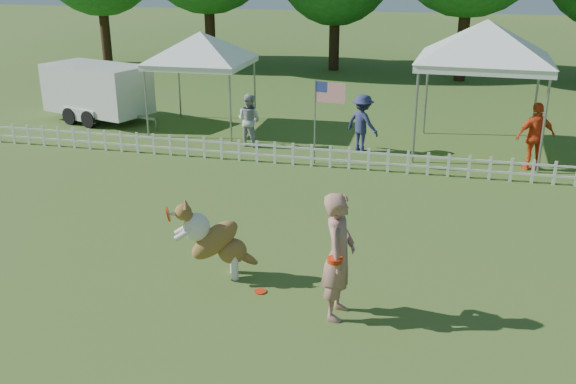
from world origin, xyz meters
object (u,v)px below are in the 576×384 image
(frisbee_on_turf, at_px, (260,291))
(cargo_trailer, at_px, (98,92))
(flag_pole, at_px, (315,122))
(spectator_a, at_px, (249,120))
(handler, at_px, (339,256))
(dog, at_px, (216,240))
(canopy_tent_left, at_px, (202,82))
(spectator_c, at_px, (536,136))
(canopy_tent_right, at_px, (481,89))
(spectator_b, at_px, (362,123))

(frisbee_on_turf, relative_size, cargo_trailer, 0.05)
(flag_pole, distance_m, spectator_a, 2.58)
(handler, height_order, dog, handler)
(canopy_tent_left, bearing_deg, spectator_a, -39.01)
(flag_pole, distance_m, spectator_c, 5.66)
(flag_pole, xyz_separation_m, spectator_c, (5.58, 0.92, -0.25))
(canopy_tent_right, height_order, cargo_trailer, canopy_tent_right)
(canopy_tent_right, bearing_deg, spectator_a, -168.56)
(frisbee_on_turf, relative_size, canopy_tent_right, 0.06)
(handler, distance_m, dog, 2.35)
(canopy_tent_left, distance_m, spectator_a, 2.64)
(spectator_a, height_order, spectator_c, spectator_c)
(handler, relative_size, spectator_b, 1.22)
(cargo_trailer, bearing_deg, frisbee_on_turf, -32.74)
(cargo_trailer, height_order, spectator_c, cargo_trailer)
(handler, relative_size, flag_pole, 0.88)
(flag_pole, bearing_deg, canopy_tent_right, 37.68)
(handler, distance_m, canopy_tent_left, 12.02)
(spectator_c, bearing_deg, frisbee_on_turf, 36.29)
(cargo_trailer, xyz_separation_m, spectator_c, (13.61, -2.05, -0.08))
(canopy_tent_right, bearing_deg, dog, -113.81)
(frisbee_on_turf, relative_size, spectator_c, 0.11)
(flag_pole, relative_size, spectator_c, 1.29)
(dog, relative_size, spectator_a, 0.91)
(frisbee_on_turf, height_order, spectator_b, spectator_b)
(frisbee_on_turf, relative_size, spectator_b, 0.12)
(frisbee_on_turf, relative_size, flag_pole, 0.09)
(spectator_c, bearing_deg, dog, 30.88)
(spectator_a, bearing_deg, handler, 131.35)
(cargo_trailer, distance_m, spectator_b, 9.20)
(dog, relative_size, cargo_trailer, 0.32)
(spectator_c, bearing_deg, spectator_a, -24.43)
(flag_pole, bearing_deg, canopy_tent_left, 155.19)
(spectator_c, bearing_deg, canopy_tent_left, -32.82)
(cargo_trailer, distance_m, flag_pole, 8.56)
(dog, height_order, spectator_c, spectator_c)
(dog, distance_m, spectator_c, 9.65)
(cargo_trailer, relative_size, spectator_c, 2.48)
(spectator_a, bearing_deg, frisbee_on_turf, 124.51)
(handler, distance_m, spectator_a, 9.69)
(cargo_trailer, relative_size, spectator_b, 2.68)
(dog, relative_size, spectator_b, 0.86)
(spectator_b, bearing_deg, spectator_c, -154.31)
(dog, relative_size, spectator_c, 0.79)
(dog, distance_m, frisbee_on_turf, 1.15)
(canopy_tent_right, xyz_separation_m, spectator_a, (-6.39, -1.03, -1.02))
(frisbee_on_turf, xyz_separation_m, cargo_trailer, (-8.63, 10.07, 0.95))
(flag_pole, bearing_deg, frisbee_on_turf, -76.24)
(cargo_trailer, bearing_deg, spectator_a, 0.32)
(frisbee_on_turf, distance_m, flag_pole, 7.21)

